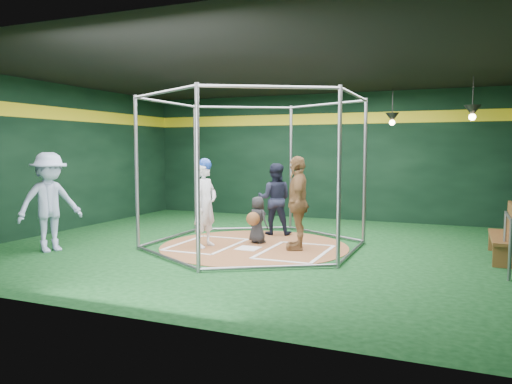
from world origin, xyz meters
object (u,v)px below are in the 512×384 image
at_px(visitor_leopard, 298,203).
at_px(umpire, 275,199).
at_px(dugout_bench, 507,232).
at_px(batter_figure, 205,203).

distance_m(visitor_leopard, umpire, 1.74).
relative_size(visitor_leopard, dugout_bench, 1.09).
height_order(visitor_leopard, umpire, visitor_leopard).
distance_m(visitor_leopard, dugout_bench, 3.80).
bearing_deg(batter_figure, visitor_leopard, 15.28).
bearing_deg(visitor_leopard, dugout_bench, 82.33).
xyz_separation_m(batter_figure, visitor_leopard, (1.78, 0.49, 0.03)).
xyz_separation_m(batter_figure, umpire, (0.77, 1.90, -0.07)).
height_order(batter_figure, umpire, batter_figure).
bearing_deg(visitor_leopard, umpire, -161.90).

